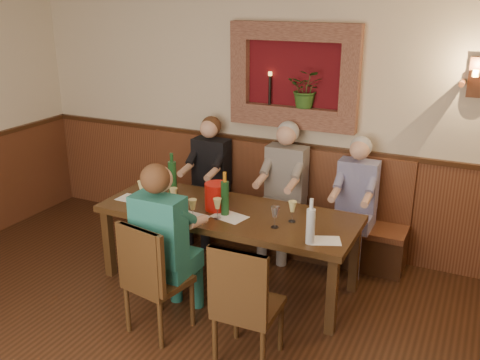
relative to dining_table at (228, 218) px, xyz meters
The scene contains 28 objects.
room_shell 2.21m from the dining_table, 90.00° to the right, with size 6.04×6.04×2.82m.
wainscoting 1.85m from the dining_table, 90.00° to the right, with size 6.02×6.02×1.15m.
wall_niche 1.59m from the dining_table, 77.58° to the left, with size 1.36×0.30×1.06m.
wall_sconce 2.53m from the dining_table, 29.61° to the left, with size 0.25×0.20×0.35m.
dining_table is the anchor object (origin of this frame).
bench 1.01m from the dining_table, 90.00° to the left, with size 3.00×0.45×1.11m.
chair_near_left 1.03m from the dining_table, 100.71° to the right, with size 0.51×0.51×0.99m.
chair_near_right 1.23m from the dining_table, 56.21° to the right, with size 0.46×0.46×1.00m.
person_bench_left 1.08m from the dining_table, 128.72° to the left, with size 0.40×0.49×1.38m.
person_bench_mid 0.87m from the dining_table, 75.13° to the left, with size 0.42×0.51×1.42m.
person_bench_right 1.29m from the dining_table, 40.68° to the left, with size 0.39×0.47×1.35m.
person_chair_front 0.80m from the dining_table, 102.52° to the right, with size 0.42×0.52×1.43m.
spittoon_bucket 0.23m from the dining_table, behind, with size 0.22×0.22×0.25m, color red.
wine_bottle_green_a 0.26m from the dining_table, 79.38° to the right, with size 0.08×0.08×0.41m.
wine_bottle_green_b 0.74m from the dining_table, 168.93° to the left, with size 0.10×0.10×0.43m.
water_bottle 0.98m from the dining_table, 19.53° to the right, with size 0.09×0.09×0.38m.
tasting_sheet_a 0.99m from the dining_table, behind, with size 0.28×0.20×0.00m, color white.
tasting_sheet_b 0.16m from the dining_table, 57.51° to the right, with size 0.30×0.21×0.00m, color white.
tasting_sheet_c 1.03m from the dining_table, 12.73° to the right, with size 0.25×0.18×0.00m, color white.
tasting_sheet_d 0.38m from the dining_table, 130.98° to the right, with size 0.32×0.23×0.00m, color white.
wine_glass_0 0.71m from the dining_table, behind, with size 0.08×0.08×0.19m, color white, non-canonical shape.
wine_glass_1 0.90m from the dining_table, behind, with size 0.08×0.08×0.19m, color #DED484, non-canonical shape.
wine_glass_2 0.64m from the dining_table, ahead, with size 0.08×0.08×0.19m, color #DED484, non-canonical shape.
wine_glass_3 0.54m from the dining_table, 163.99° to the right, with size 0.08×0.08×0.19m, color #DED484, non-canonical shape.
wine_glass_4 0.32m from the dining_table, 153.11° to the left, with size 0.08×0.08×0.19m, color white, non-canonical shape.
wine_glass_5 0.26m from the dining_table, 90.60° to the right, with size 0.08×0.08×0.19m, color #DED484, non-canonical shape.
wine_glass_6 0.40m from the dining_table, 121.15° to the right, with size 0.08×0.08×0.19m, color #DED484, non-canonical shape.
wine_glass_7 0.58m from the dining_table, 16.56° to the right, with size 0.08×0.08×0.19m, color white, non-canonical shape.
Camera 1 is at (2.06, -2.22, 2.66)m, focal length 40.00 mm.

